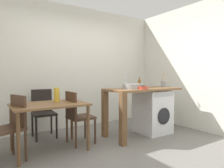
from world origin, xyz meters
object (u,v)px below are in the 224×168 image
at_px(dining_table, 49,110).
at_px(washing_machine, 153,111).
at_px(bottle_tall_green, 139,83).
at_px(vase, 57,95).
at_px(chair_spare_by_wall, 43,110).
at_px(mixing_bowl, 143,87).
at_px(utensil_crock, 163,84).
at_px(chair_person_seat, 11,124).
at_px(chair_opposite, 77,114).

xyz_separation_m(dining_table, washing_machine, (2.05, -0.17, -0.21)).
relative_size(bottle_tall_green, vase, 0.89).
height_order(washing_machine, vase, vase).
relative_size(chair_spare_by_wall, vase, 3.80).
xyz_separation_m(mixing_bowl, utensil_crock, (0.82, 0.25, 0.04)).
bearing_deg(mixing_bowl, vase, 162.12).
relative_size(chair_spare_by_wall, washing_machine, 1.05).
xyz_separation_m(chair_person_seat, bottle_tall_green, (2.36, 0.05, 0.51)).
bearing_deg(dining_table, utensil_crock, -2.74).
bearing_deg(mixing_bowl, washing_machine, 23.60).
relative_size(chair_opposite, chair_spare_by_wall, 1.00).
relative_size(dining_table, chair_opposite, 1.22).
relative_size(chair_opposite, washing_machine, 1.05).
relative_size(chair_opposite, bottle_tall_green, 4.28).
relative_size(dining_table, mixing_bowl, 5.43).
bearing_deg(washing_machine, vase, 171.96).
distance_m(dining_table, chair_opposite, 0.50).
distance_m(chair_opposite, vase, 0.48).
bearing_deg(chair_opposite, mixing_bowl, 67.43).
bearing_deg(washing_machine, dining_table, 175.31).
bearing_deg(bottle_tall_green, dining_table, 179.19).
xyz_separation_m(bottle_tall_green, vase, (-1.66, 0.13, -0.16)).
relative_size(chair_person_seat, mixing_bowl, 4.44).
height_order(chair_opposite, washing_machine, chair_opposite).
distance_m(bottle_tall_green, vase, 1.67).
bearing_deg(washing_machine, utensil_crock, 8.10).
distance_m(chair_spare_by_wall, bottle_tall_green, 1.95).
xyz_separation_m(chair_person_seat, vase, (0.70, 0.18, 0.35)).
distance_m(chair_person_seat, utensil_crock, 3.00).
height_order(dining_table, vase, vase).
relative_size(washing_machine, bottle_tall_green, 4.09).
xyz_separation_m(dining_table, chair_opposite, (0.48, 0.05, -0.14)).
bearing_deg(chair_opposite, washing_machine, 79.90).
bearing_deg(chair_opposite, chair_spare_by_wall, -155.14).
xyz_separation_m(chair_person_seat, mixing_bowl, (2.14, -0.29, 0.44)).
height_order(dining_table, chair_spare_by_wall, chair_spare_by_wall).
height_order(dining_table, chair_person_seat, chair_person_seat).
bearing_deg(washing_machine, mixing_bowl, -156.40).
relative_size(washing_machine, vase, 3.63).
height_order(bottle_tall_green, mixing_bowl, bottle_tall_green).
height_order(washing_machine, mixing_bowl, mixing_bowl).
distance_m(chair_spare_by_wall, utensil_crock, 2.52).
height_order(chair_spare_by_wall, bottle_tall_green, bottle_tall_green).
bearing_deg(bottle_tall_green, chair_opposite, 176.89).
xyz_separation_m(dining_table, chair_person_seat, (-0.55, -0.08, -0.14)).
relative_size(chair_person_seat, bottle_tall_green, 4.28).
relative_size(dining_table, washing_machine, 1.28).
height_order(mixing_bowl, utensil_crock, utensil_crock).
bearing_deg(vase, chair_opposite, -9.24).
bearing_deg(bottle_tall_green, utensil_crock, -8.50).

